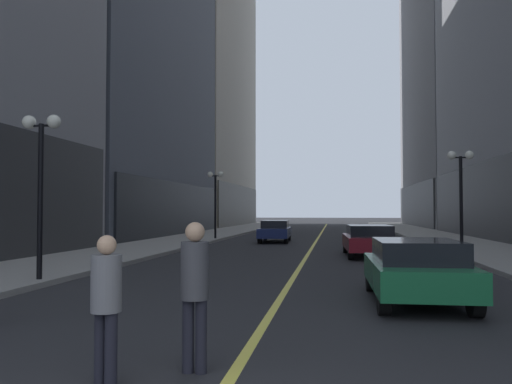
{
  "coord_description": "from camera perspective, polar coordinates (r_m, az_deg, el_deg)",
  "views": [
    {
      "loc": [
        1.2,
        -3.11,
        1.93
      ],
      "look_at": [
        -3.97,
        30.64,
        3.15
      ],
      "focal_mm": 36.38,
      "sensor_mm": 36.0,
      "label": 1
    }
  ],
  "objects": [
    {
      "name": "building_left_mid",
      "position": [
        44.93,
        -18.68,
        17.21
      ],
      "size": [
        16.14,
        24.0,
        33.43
      ],
      "color": "#4C515B",
      "rests_on": "ground"
    },
    {
      "name": "street_lamp_left_near",
      "position": [
        14.67,
        -22.58,
        3.3
      ],
      "size": [
        1.06,
        0.36,
        4.43
      ],
      "color": "black",
      "rests_on": "ground"
    },
    {
      "name": "pedestrian_with_orange_bag",
      "position": [
        6.33,
        -6.75,
        -10.02
      ],
      "size": [
        0.35,
        0.35,
        1.79
      ],
      "color": "black",
      "rests_on": "ground"
    },
    {
      "name": "street_lamp_right_mid",
      "position": [
        23.29,
        21.59,
        1.37
      ],
      "size": [
        1.06,
        0.36,
        4.43
      ],
      "color": "black",
      "rests_on": "ground"
    },
    {
      "name": "car_navy",
      "position": [
        31.8,
        2.12,
        -4.22
      ],
      "size": [
        1.92,
        4.65,
        1.32
      ],
      "color": "#141E4C",
      "rests_on": "ground"
    },
    {
      "name": "pedestrian_in_grey_suit",
      "position": [
        6.11,
        -16.15,
        -11.08
      ],
      "size": [
        0.44,
        0.44,
        1.65
      ],
      "color": "black",
      "rests_on": "ground"
    },
    {
      "name": "ground_plane",
      "position": [
        38.18,
        6.92,
        -4.92
      ],
      "size": [
        200.0,
        200.0,
        0.0
      ],
      "primitive_type": "plane",
      "color": "#262628"
    },
    {
      "name": "street_lamp_left_far",
      "position": [
        33.33,
        -4.48,
        0.25
      ],
      "size": [
        1.06,
        0.36,
        4.43
      ],
      "color": "black",
      "rests_on": "ground"
    },
    {
      "name": "sidewalk_right",
      "position": [
        38.8,
        19.23,
        -4.67
      ],
      "size": [
        4.5,
        78.0,
        0.15
      ],
      "primitive_type": "cube",
      "color": "gray",
      "rests_on": "ground"
    },
    {
      "name": "car_green",
      "position": [
        11.43,
        17.19,
        -8.04
      ],
      "size": [
        1.91,
        4.13,
        1.32
      ],
      "color": "#196038",
      "rests_on": "ground"
    },
    {
      "name": "car_maroon",
      "position": [
        22.3,
        12.28,
        -5.1
      ],
      "size": [
        2.13,
        4.8,
        1.32
      ],
      "color": "maroon",
      "rests_on": "ground"
    },
    {
      "name": "sidewalk_left",
      "position": [
        39.31,
        -5.23,
        -4.74
      ],
      "size": [
        4.5,
        78.0,
        0.15
      ],
      "primitive_type": "cube",
      "color": "gray",
      "rests_on": "ground"
    },
    {
      "name": "lane_centre_stripe",
      "position": [
        38.18,
        6.92,
        -4.92
      ],
      "size": [
        0.16,
        70.0,
        0.01
      ],
      "primitive_type": "cube",
      "color": "#E5D64C",
      "rests_on": "ground"
    }
  ]
}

